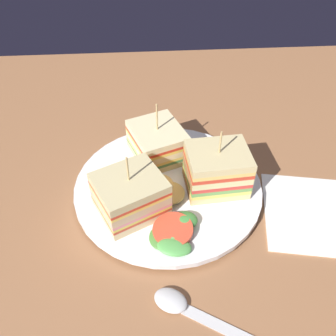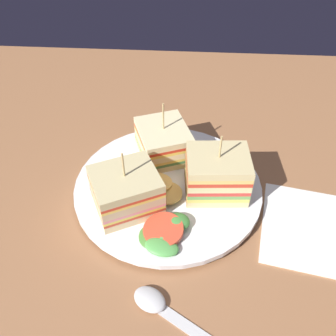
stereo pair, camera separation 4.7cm
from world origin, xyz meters
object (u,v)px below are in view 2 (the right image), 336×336
chip_pile (161,189)px  sandwich_wedge_0 (127,191)px  sandwich_wedge_1 (217,174)px  spoon (162,308)px  plate (168,187)px  sandwich_wedge_2 (164,142)px  napkin (323,230)px

chip_pile → sandwich_wedge_0: bearing=30.0°
sandwich_wedge_1 → spoon: 17.68cm
sandwich_wedge_1 → plate: bearing=-9.5°
sandwich_wedge_1 → chip_pile: bearing=4.8°
sandwich_wedge_0 → sandwich_wedge_2: bearing=43.5°
sandwich_wedge_2 → chip_pile: 8.04cm
sandwich_wedge_0 → spoon: size_ratio=0.81×
plate → sandwich_wedge_2: size_ratio=2.59×
spoon → sandwich_wedge_2: bearing=-55.2°
plate → napkin: 20.33cm
sandwich_wedge_0 → chip_pile: 4.99cm
sandwich_wedge_0 → chip_pile: (-4.02, -2.32, -1.84)cm
sandwich_wedge_0 → sandwich_wedge_1: size_ratio=1.12×
sandwich_wedge_0 → napkin: size_ratio=0.69×
plate → sandwich_wedge_0: size_ratio=2.50×
sandwich_wedge_0 → chip_pile: sandwich_wedge_0 is taller
sandwich_wedge_1 → sandwich_wedge_2: size_ratio=0.93×
plate → spoon: plate is taller
sandwich_wedge_2 → chip_pile: sandwich_wedge_2 is taller
plate → sandwich_wedge_1: size_ratio=2.80×
sandwich_wedge_2 → napkin: size_ratio=0.66×
spoon → chip_pile: bearing=-54.1°
sandwich_wedge_2 → spoon: size_ratio=0.78×
chip_pile → napkin: 20.80cm
sandwich_wedge_1 → chip_pile: 7.45cm
sandwich_wedge_1 → sandwich_wedge_2: (7.31, -6.77, -0.59)cm
sandwich_wedge_0 → sandwich_wedge_1: bearing=-8.9°
chip_pile → spoon: (-1.29, 15.12, -1.79)cm
plate → spoon: bearing=91.7°
napkin → sandwich_wedge_0: bearing=-3.4°
sandwich_wedge_0 → sandwich_wedge_1: sandwich_wedge_1 is taller
chip_pile → plate: bearing=-115.0°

